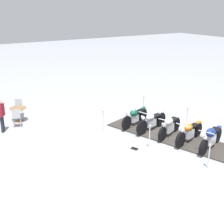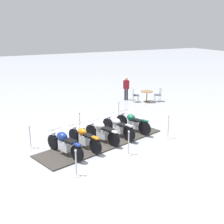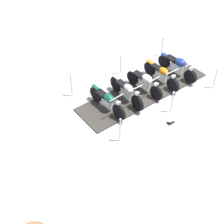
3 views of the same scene
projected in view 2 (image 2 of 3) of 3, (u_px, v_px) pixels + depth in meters
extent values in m
plane|color=#A8AAB2|center=(102.00, 143.00, 13.26)|extent=(80.00, 80.00, 0.00)
cube|color=#38332D|center=(102.00, 142.00, 13.26)|extent=(3.39, 6.39, 0.06)
cylinder|color=black|center=(122.00, 121.00, 14.92)|extent=(0.67, 0.33, 0.68)
cylinder|color=black|center=(144.00, 128.00, 13.96)|extent=(0.67, 0.33, 0.68)
cube|color=silver|center=(133.00, 124.00, 14.43)|extent=(0.50, 0.33, 0.35)
ellipsoid|color=#0F5138|center=(131.00, 118.00, 14.42)|extent=(0.56, 0.47, 0.33)
cube|color=black|center=(138.00, 121.00, 14.13)|extent=(0.58, 0.45, 0.08)
cube|color=#0F5138|center=(145.00, 121.00, 13.85)|extent=(0.39, 0.24, 0.06)
cylinder|color=silver|center=(123.00, 116.00, 14.78)|extent=(0.32, 0.17, 0.58)
cylinder|color=silver|center=(124.00, 110.00, 14.63)|extent=(0.26, 0.65, 0.04)
sphere|color=silver|center=(123.00, 113.00, 14.75)|extent=(0.18, 0.18, 0.18)
cylinder|color=black|center=(108.00, 125.00, 14.34)|extent=(0.70, 0.27, 0.70)
cylinder|color=black|center=(129.00, 134.00, 13.25)|extent=(0.70, 0.27, 0.70)
cube|color=silver|center=(118.00, 129.00, 13.78)|extent=(0.57, 0.32, 0.37)
ellipsoid|color=#B7BAC1|center=(116.00, 121.00, 13.79)|extent=(0.58, 0.43, 0.31)
cube|color=black|center=(123.00, 125.00, 13.44)|extent=(0.54, 0.39, 0.08)
cube|color=#B7BAC1|center=(129.00, 126.00, 13.14)|extent=(0.40, 0.22, 0.06)
cylinder|color=silver|center=(109.00, 120.00, 14.19)|extent=(0.32, 0.14, 0.59)
cylinder|color=silver|center=(110.00, 113.00, 14.03)|extent=(0.20, 0.67, 0.04)
sphere|color=silver|center=(109.00, 117.00, 14.16)|extent=(0.18, 0.18, 0.18)
cylinder|color=black|center=(91.00, 131.00, 13.62)|extent=(0.63, 0.33, 0.63)
cylinder|color=black|center=(114.00, 139.00, 12.70)|extent=(0.63, 0.33, 0.63)
cube|color=silver|center=(102.00, 134.00, 13.14)|extent=(0.58, 0.38, 0.42)
ellipsoid|color=silver|center=(100.00, 126.00, 13.12)|extent=(0.61, 0.50, 0.33)
cube|color=black|center=(108.00, 129.00, 12.81)|extent=(0.58, 0.46, 0.08)
cube|color=silver|center=(114.00, 132.00, 12.60)|extent=(0.37, 0.25, 0.06)
cylinder|color=silver|center=(92.00, 126.00, 13.48)|extent=(0.33, 0.18, 0.53)
cylinder|color=silver|center=(94.00, 120.00, 13.33)|extent=(0.26, 0.61, 0.04)
sphere|color=silver|center=(92.00, 124.00, 13.45)|extent=(0.18, 0.18, 0.18)
cylinder|color=black|center=(74.00, 136.00, 13.05)|extent=(0.66, 0.30, 0.65)
cylinder|color=black|center=(95.00, 146.00, 11.96)|extent=(0.66, 0.30, 0.65)
cube|color=silver|center=(84.00, 140.00, 12.50)|extent=(0.53, 0.35, 0.39)
ellipsoid|color=#D16B0F|center=(82.00, 132.00, 12.49)|extent=(0.55, 0.41, 0.30)
cube|color=black|center=(89.00, 136.00, 12.17)|extent=(0.54, 0.39, 0.08)
cube|color=#D16B0F|center=(95.00, 138.00, 11.86)|extent=(0.39, 0.24, 0.06)
cylinder|color=silver|center=(75.00, 130.00, 12.92)|extent=(0.31, 0.15, 0.55)
cylinder|color=silver|center=(76.00, 124.00, 12.76)|extent=(0.22, 0.70, 0.04)
sphere|color=silver|center=(75.00, 127.00, 12.89)|extent=(0.18, 0.18, 0.18)
cylinder|color=black|center=(53.00, 142.00, 12.39)|extent=(0.65, 0.34, 0.64)
cylinder|color=black|center=(77.00, 153.00, 11.34)|extent=(0.65, 0.34, 0.64)
cube|color=silver|center=(65.00, 146.00, 11.85)|extent=(0.61, 0.42, 0.42)
ellipsoid|color=navy|center=(62.00, 136.00, 11.84)|extent=(0.63, 0.52, 0.36)
cube|color=black|center=(70.00, 141.00, 11.50)|extent=(0.61, 0.48, 0.08)
cube|color=navy|center=(77.00, 145.00, 11.24)|extent=(0.39, 0.27, 0.06)
cylinder|color=silver|center=(54.00, 136.00, 12.27)|extent=(0.28, 0.16, 0.55)
cylinder|color=silver|center=(55.00, 129.00, 12.12)|extent=(0.25, 0.62, 0.04)
sphere|color=silver|center=(53.00, 133.00, 12.25)|extent=(0.18, 0.18, 0.18)
cylinder|color=silver|center=(76.00, 175.00, 10.40)|extent=(0.30, 0.30, 0.03)
cylinder|color=silver|center=(76.00, 163.00, 10.27)|extent=(0.05, 0.05, 0.90)
sphere|color=silver|center=(76.00, 151.00, 10.13)|extent=(0.09, 0.09, 0.09)
cylinder|color=silver|center=(168.00, 138.00, 13.81)|extent=(0.33, 0.33, 0.03)
cylinder|color=silver|center=(168.00, 127.00, 13.66)|extent=(0.05, 0.05, 1.04)
sphere|color=silver|center=(169.00, 116.00, 13.50)|extent=(0.09, 0.09, 0.09)
cylinder|color=silver|center=(128.00, 154.00, 12.10)|extent=(0.36, 0.36, 0.03)
cylinder|color=silver|center=(129.00, 143.00, 11.97)|extent=(0.05, 0.05, 0.93)
sphere|color=silver|center=(129.00, 132.00, 11.82)|extent=(0.09, 0.09, 0.09)
cylinder|color=silver|center=(31.00, 148.00, 12.71)|extent=(0.31, 0.31, 0.03)
cylinder|color=silver|center=(30.00, 138.00, 12.58)|extent=(0.05, 0.05, 0.92)
sphere|color=silver|center=(29.00, 127.00, 12.43)|extent=(0.09, 0.09, 0.09)
cylinder|color=silver|center=(119.00, 121.00, 16.12)|extent=(0.32, 0.32, 0.03)
cylinder|color=silver|center=(119.00, 112.00, 15.97)|extent=(0.05, 0.05, 1.04)
sphere|color=silver|center=(119.00, 102.00, 15.81)|extent=(0.09, 0.09, 0.09)
cylinder|color=silver|center=(80.00, 133.00, 14.42)|extent=(0.32, 0.32, 0.03)
cylinder|color=silver|center=(80.00, 123.00, 14.27)|extent=(0.05, 0.05, 0.97)
sphere|color=silver|center=(79.00, 113.00, 14.12)|extent=(0.09, 0.09, 0.09)
cube|color=#333338|center=(81.00, 129.00, 15.01)|extent=(0.28, 0.36, 0.02)
cube|color=beige|center=(81.00, 127.00, 14.98)|extent=(0.29, 0.34, 0.13)
cylinder|color=olive|center=(147.00, 102.00, 20.19)|extent=(0.46, 0.46, 0.02)
cylinder|color=olive|center=(147.00, 97.00, 20.09)|extent=(0.07, 0.07, 0.69)
cylinder|color=olive|center=(147.00, 91.00, 19.98)|extent=(0.84, 0.84, 0.03)
cylinder|color=#B7B7BC|center=(138.00, 98.00, 20.25)|extent=(0.03, 0.03, 0.46)
cylinder|color=#B7B7BC|center=(139.00, 99.00, 19.92)|extent=(0.03, 0.03, 0.46)
cylinder|color=#B7B7BC|center=(133.00, 98.00, 20.22)|extent=(0.03, 0.03, 0.46)
cylinder|color=#B7B7BC|center=(134.00, 99.00, 19.90)|extent=(0.03, 0.03, 0.46)
cube|color=#3F3F47|center=(136.00, 95.00, 20.00)|extent=(0.52, 0.52, 0.04)
cube|color=#B7B7BC|center=(133.00, 92.00, 19.92)|extent=(0.38, 0.18, 0.46)
cylinder|color=#B7B7BC|center=(156.00, 99.00, 20.04)|extent=(0.03, 0.03, 0.45)
cylinder|color=#B7B7BC|center=(154.00, 98.00, 20.36)|extent=(0.03, 0.03, 0.45)
cylinder|color=#B7B7BC|center=(160.00, 99.00, 20.08)|extent=(0.03, 0.03, 0.45)
cylinder|color=#B7B7BC|center=(159.00, 98.00, 20.41)|extent=(0.03, 0.03, 0.45)
cube|color=#3F3F47|center=(158.00, 95.00, 20.15)|extent=(0.51, 0.51, 0.04)
cube|color=#B7B7BC|center=(160.00, 91.00, 20.11)|extent=(0.39, 0.15, 0.47)
cylinder|color=#23232D|center=(127.00, 94.00, 20.55)|extent=(0.12, 0.12, 0.81)
cylinder|color=#23232D|center=(125.00, 94.00, 20.57)|extent=(0.12, 0.12, 0.81)
cube|color=maroon|center=(126.00, 84.00, 20.36)|extent=(0.41, 0.45, 0.58)
sphere|color=tan|center=(126.00, 79.00, 20.25)|extent=(0.22, 0.22, 0.22)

